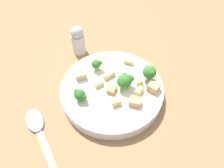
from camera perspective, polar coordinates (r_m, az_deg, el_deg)
ground_plane at (r=0.52m, az=-0.00°, el=-2.66°), size 2.00×2.00×0.00m
pasta_bowl at (r=0.50m, az=-0.00°, el=-1.52°), size 0.23×0.23×0.03m
broccoli_floret_0 at (r=0.47m, az=-8.40°, el=-2.88°), size 0.03×0.02×0.03m
broccoli_floret_1 at (r=0.48m, az=3.53°, el=1.28°), size 0.04×0.03×0.04m
broccoli_floret_2 at (r=0.50m, az=9.75°, el=3.16°), size 0.03×0.03×0.04m
broccoli_floret_3 at (r=0.52m, az=-4.05°, el=5.17°), size 0.03×0.02×0.03m
rigatoni_0 at (r=0.54m, az=4.28°, el=5.96°), size 0.02×0.02×0.01m
rigatoni_1 at (r=0.51m, az=-0.75°, el=2.37°), size 0.03×0.03×0.01m
rigatoni_2 at (r=0.48m, az=7.08°, el=-1.84°), size 0.02×0.03×0.01m
rigatoni_3 at (r=0.49m, az=-3.49°, el=-0.01°), size 0.02×0.02×0.01m
rigatoni_4 at (r=0.46m, az=1.03°, el=-4.72°), size 0.03×0.02×0.02m
rigatoni_5 at (r=0.50m, az=7.07°, el=0.98°), size 0.02×0.03×0.02m
chicken_chunk_0 at (r=0.46m, az=6.04°, el=-4.66°), size 0.03×0.02×0.02m
chicken_chunk_1 at (r=0.51m, az=-8.31°, el=2.55°), size 0.03×0.03×0.02m
chicken_chunk_2 at (r=0.49m, az=10.83°, el=-0.95°), size 0.03×0.03×0.02m
chicken_chunk_3 at (r=0.48m, az=-0.30°, el=-1.43°), size 0.02×0.02×0.01m
pepper_shaker at (r=0.59m, az=-8.87°, el=11.28°), size 0.04×0.04×0.08m
spoon at (r=0.49m, az=-18.74°, el=-11.24°), size 0.13×0.17×0.01m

